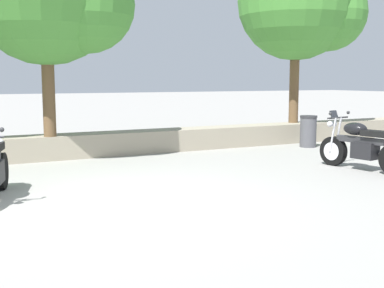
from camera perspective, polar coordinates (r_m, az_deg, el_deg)
The scene contains 5 objects.
ground_plane at distance 7.59m, azimuth -8.17°, elevation -6.72°, with size 120.00×120.00×0.00m, color gray.
stone_wall at distance 12.10m, azimuth -15.77°, elevation -0.35°, with size 36.00×0.80×0.55m, color gray.
motorcycle_black_centre at distance 10.77m, azimuth 18.69°, elevation -0.25°, with size 0.76×2.06×1.18m.
leafy_tree_far_right at distance 15.49m, azimuth 12.47°, elevation 15.22°, with size 3.58×3.41×5.24m.
trash_bin at distance 14.05m, azimuth 13.02°, elevation 1.42°, with size 0.46×0.46×0.86m.
Camera 1 is at (-2.42, -6.96, 1.83)m, focal length 47.09 mm.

